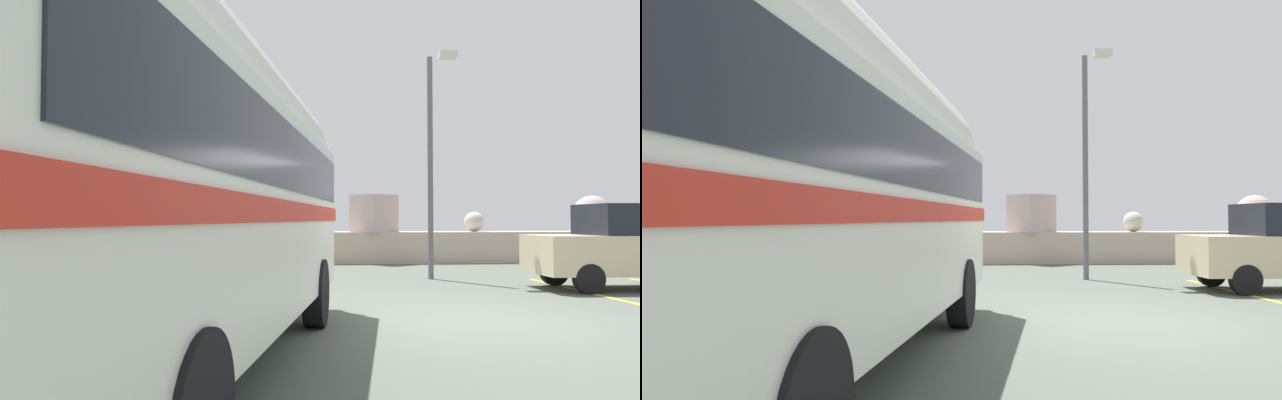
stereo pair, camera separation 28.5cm
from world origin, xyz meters
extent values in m
cube|color=#4F584D|center=(0.00, 0.00, 0.01)|extent=(32.00, 26.00, 0.02)
cube|color=#BBA693|center=(0.00, 11.80, 0.55)|extent=(31.36, 1.80, 1.10)
sphere|color=tan|center=(-12.80, 11.64, 1.70)|extent=(1.20, 1.20, 1.20)
sphere|color=#CBB185|center=(-8.69, 11.93, 1.59)|extent=(0.97, 0.97, 0.97)
sphere|color=#C6A98C|center=(-3.84, 11.87, 1.51)|extent=(0.81, 0.81, 0.81)
cube|color=#BFA49F|center=(0.56, 11.45, 1.75)|extent=(1.73, 1.70, 1.29)
sphere|color=#B8B5A4|center=(4.23, 11.68, 1.45)|extent=(0.71, 0.71, 0.71)
sphere|color=#B49C94|center=(8.59, 11.60, 1.75)|extent=(1.30, 1.30, 1.30)
cube|color=gold|center=(3.57, 3.50, 0.02)|extent=(0.12, 4.40, 0.01)
cylinder|color=black|center=(-4.50, 0.21, 0.50)|extent=(0.47, 1.00, 0.96)
cylinder|color=black|center=(-2.34, -0.24, 0.50)|extent=(0.47, 1.00, 0.96)
cube|color=silver|center=(-3.96, -2.56, 1.57)|extent=(4.08, 8.71, 2.10)
cylinder|color=silver|center=(-3.96, -2.56, 2.62)|extent=(3.81, 8.34, 2.20)
cube|color=red|center=(-3.96, -2.56, 1.63)|extent=(4.14, 8.81, 0.20)
cube|color=black|center=(-3.96, -2.56, 2.15)|extent=(4.05, 8.39, 0.64)
cube|color=silver|center=(-3.08, 1.62, 0.70)|extent=(2.26, 0.63, 0.28)
cube|color=silver|center=(-7.27, 0.99, 0.70)|extent=(2.25, 0.73, 0.28)
cylinder|color=black|center=(3.48, 2.88, 0.33)|extent=(0.62, 0.21, 0.62)
cylinder|color=black|center=(3.52, 4.41, 0.33)|extent=(0.62, 0.21, 0.62)
cylinder|color=#5B5B60|center=(1.07, 6.03, 2.87)|extent=(0.14, 0.14, 5.73)
cube|color=beige|center=(1.36, 5.44, 5.63)|extent=(0.44, 0.24, 0.18)
camera|label=1|loc=(-2.96, -8.44, 1.55)|focal=32.38mm
camera|label=2|loc=(-2.67, -8.46, 1.55)|focal=32.38mm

